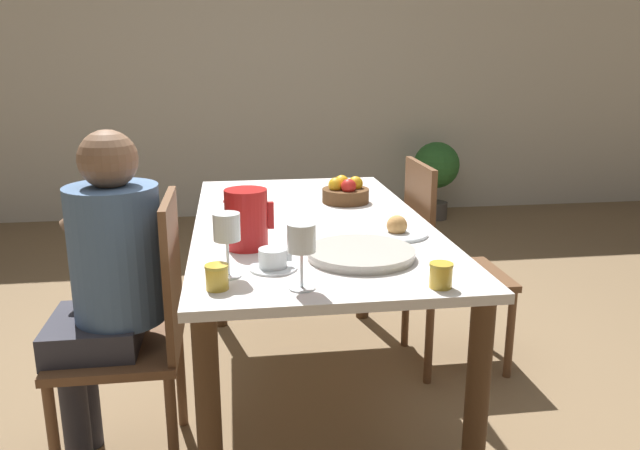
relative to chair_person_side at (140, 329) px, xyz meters
The scene contains 17 objects.
ground_plane 0.86m from the chair_person_side, 26.46° to the left, with size 20.00×20.00×0.00m, color #7F6647.
wall_back 3.69m from the chair_person_side, 79.97° to the left, with size 10.00×0.06×2.60m.
dining_table 0.72m from the chair_person_side, 26.46° to the left, with size 0.89×1.71×0.77m.
chair_person_side is the anchor object (origin of this frame).
chair_opposite 1.37m from the chair_person_side, 23.46° to the left, with size 0.42×0.42×0.95m.
person_seated 0.22m from the chair_person_side, 168.42° to the left, with size 0.39×0.41×1.17m.
red_pitcher 0.53m from the chair_person_side, ahead, with size 0.17×0.14×0.20m.
wine_glass_water 0.60m from the chair_person_side, 43.22° to the right, with size 0.08×0.08×0.19m.
wine_glass_juice 0.78m from the chair_person_side, 39.50° to the right, with size 0.08×0.08×0.19m.
teacup_near_person 0.59m from the chair_person_side, 28.85° to the right, with size 0.15×0.15×0.06m.
teacup_across 0.68m from the chair_person_side, 56.22° to the left, with size 0.15×0.15×0.06m.
serving_tray 0.80m from the chair_person_side, 13.73° to the right, with size 0.35×0.35×0.03m.
bread_plate 0.96m from the chair_person_side, ahead, with size 0.22×0.22×0.07m.
jam_jar_amber 1.05m from the chair_person_side, 27.55° to the right, with size 0.07×0.07×0.07m.
jam_jar_red 0.57m from the chair_person_side, 54.47° to the right, with size 0.07×0.07×0.07m.
fruit_bowl 1.07m from the chair_person_side, 36.35° to the left, with size 0.20×0.20×0.11m.
potted_plant 3.78m from the chair_person_side, 56.34° to the left, with size 0.40×0.40×0.68m.
Camera 1 is at (-0.30, -2.33, 1.39)m, focal length 35.00 mm.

